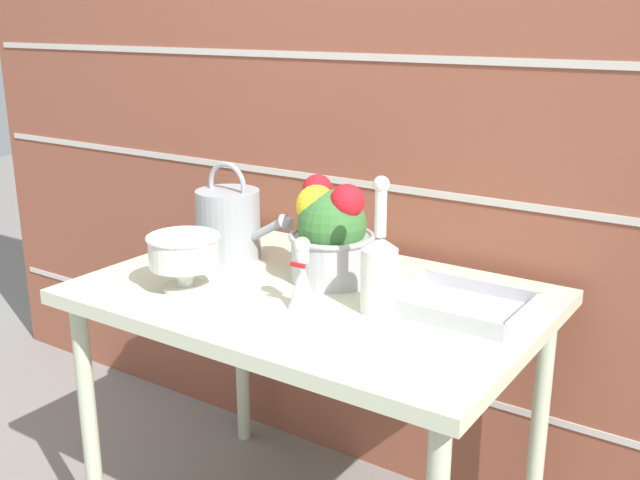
{
  "coord_description": "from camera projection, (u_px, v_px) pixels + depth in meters",
  "views": [
    {
      "loc": [
        0.98,
        -1.43,
        1.39
      ],
      "look_at": [
        0.0,
        0.04,
        0.86
      ],
      "focal_mm": 42.0,
      "sensor_mm": 36.0,
      "label": 1
    }
  ],
  "objects": [
    {
      "name": "crystal_pedestal_bowl",
      "position": [
        184.0,
        253.0,
        1.82
      ],
      "size": [
        0.18,
        0.18,
        0.14
      ],
      "color": "silver",
      "rests_on": "patio_table"
    },
    {
      "name": "watering_can",
      "position": [
        230.0,
        223.0,
        2.07
      ],
      "size": [
        0.32,
        0.18,
        0.27
      ],
      "color": "#93999E",
      "rests_on": "patio_table"
    },
    {
      "name": "patio_table",
      "position": [
        312.0,
        318.0,
        1.87
      ],
      "size": [
        1.12,
        0.75,
        0.74
      ],
      "color": "beige",
      "rests_on": "ground_plane"
    },
    {
      "name": "flower_planter",
      "position": [
        330.0,
        234.0,
        1.89
      ],
      "size": [
        0.22,
        0.22,
        0.26
      ],
      "color": "#ADADB2",
      "rests_on": "patio_table"
    },
    {
      "name": "brick_wall",
      "position": [
        403.0,
        123.0,
        2.11
      ],
      "size": [
        3.6,
        0.08,
        2.2
      ],
      "color": "brown",
      "rests_on": "ground_plane"
    },
    {
      "name": "glass_decanter",
      "position": [
        379.0,
        268.0,
        1.68
      ],
      "size": [
        0.08,
        0.08,
        0.32
      ],
      "color": "silver",
      "rests_on": "patio_table"
    },
    {
      "name": "wire_tray",
      "position": [
        461.0,
        307.0,
        1.71
      ],
      "size": [
        0.3,
        0.23,
        0.04
      ],
      "color": "#B7B7BC",
      "rests_on": "patio_table"
    },
    {
      "name": "figurine_vase",
      "position": [
        302.0,
        280.0,
        1.71
      ],
      "size": [
        0.07,
        0.07,
        0.17
      ],
      "color": "white",
      "rests_on": "patio_table"
    }
  ]
}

